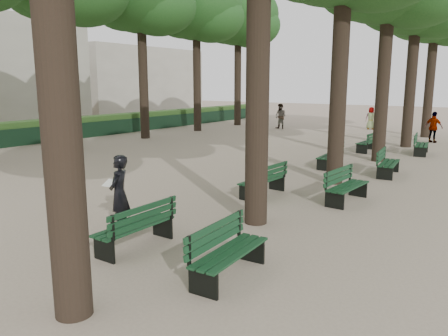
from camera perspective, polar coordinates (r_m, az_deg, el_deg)
The scene contains 19 objects.
ground at distance 9.02m, azimuth -14.36°, elevation -10.11°, with size 120.00×120.00×0.00m, color tan.
tree_central_5 at distance 29.20m, azimuth 26.03°, elevation 18.74°, with size 6.00×6.00×9.95m.
tree_far_4 at distance 30.23m, azimuth -3.65°, elevation 20.43°, with size 6.00×6.00×10.45m.
tree_far_5 at distance 34.26m, azimuth 1.85°, elevation 19.33°, with size 6.00×6.00×10.45m.
bench_left_0 at distance 8.84m, azimuth -11.51°, elevation -8.54°, with size 0.57×1.80×0.92m.
bench_left_1 at distance 12.68m, azimuth 5.06°, elevation -2.37°, with size 0.67×1.83×0.92m.
bench_left_2 at distance 17.32m, azimuth 13.67°, elevation 0.98°, with size 0.70×1.84×0.92m.
bench_left_3 at distance 21.81m, azimuth 18.24°, elevation 2.76°, with size 0.65×1.82×0.92m.
bench_right_0 at distance 7.44m, azimuth 0.74°, elevation -12.17°, with size 0.68×1.83×0.92m.
bench_right_1 at distance 12.37m, azimuth 15.77°, elevation -3.09°, with size 0.69×1.83×0.92m.
bench_right_2 at distance 16.36m, azimuth 20.67°, elevation 0.00°, with size 0.76×1.85×0.92m.
bench_right_3 at distance 21.81m, azimuth 24.35°, elevation 2.33°, with size 0.81×1.86×0.92m.
man_with_map at distance 9.72m, azimuth -13.51°, elevation -3.28°, with size 0.73×0.76×1.70m.
pedestrian_c at distance 26.36m, azimuth 25.70°, elevation 4.82°, with size 0.99×0.34×1.69m, color #262628.
pedestrian_a at distance 31.28m, azimuth 7.41°, elevation 6.70°, with size 0.86×0.36×1.78m, color #262628.
pedestrian_d at distance 32.49m, azimuth 18.65°, elevation 6.19°, with size 0.76×0.31×1.56m, color #262628.
fence at distance 27.16m, azimuth -17.76°, elevation 4.70°, with size 0.08×42.00×0.90m, color black.
hedge at distance 27.71m, azimuth -18.67°, elevation 5.07°, with size 1.20×42.00×1.20m, color #234718.
building_far at distance 53.03m, azimuth -13.58°, elevation 11.06°, with size 12.00×16.00×7.00m, color #B7B2A3.
Camera 1 is at (6.45, -5.44, 3.20)m, focal length 35.00 mm.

